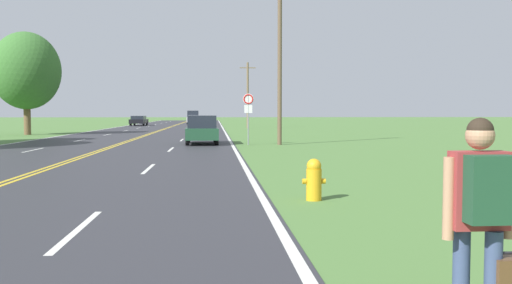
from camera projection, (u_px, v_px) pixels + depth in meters
name	position (u px, v px, depth m)	size (l,w,h in m)	color
hitchhiker_person	(481.00, 202.00, 4.38)	(0.60, 0.43, 1.77)	#38476B
fire_hydrant	(314.00, 179.00, 11.10)	(0.48, 0.32, 0.86)	gold
traffic_sign	(248.00, 106.00, 29.97)	(0.60, 0.10, 2.84)	gray
utility_pole_midground	(280.00, 53.00, 29.87)	(1.80, 0.24, 9.80)	brown
utility_pole_far	(248.00, 94.00, 61.24)	(1.80, 0.24, 7.43)	brown
tree_mid_treeline	(26.00, 71.00, 43.17)	(5.37, 5.37, 8.22)	brown
car_dark_green_suv_approaching	(202.00, 129.00, 30.84)	(1.90, 4.44, 1.63)	black
car_black_sedan_mid_near	(139.00, 120.00, 73.68)	(2.05, 4.75, 1.33)	black
car_silver_van_mid_far	(193.00, 117.00, 83.88)	(2.11, 4.61, 2.07)	black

